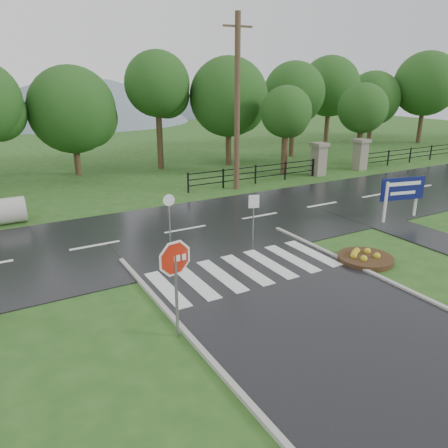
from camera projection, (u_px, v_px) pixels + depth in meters
ground at (351, 341)px, 11.19m from camera, size 120.00×120.00×0.00m
main_road at (186, 230)px, 19.41m from camera, size 90.00×8.00×0.04m
walkway at (428, 238)px, 18.50m from camera, size 2.20×11.00×0.04m
crosswalk at (246, 269)px, 15.28m from camera, size 6.50×2.80×0.02m
pillar_west at (319, 158)px, 30.12m from camera, size 1.00×1.00×2.24m
pillar_east at (360, 154)px, 32.01m from camera, size 1.00×1.00×2.24m
fence_west at (256, 173)px, 27.78m from camera, size 9.58×0.08×1.20m
hills at (64, 220)px, 71.21m from camera, size 102.00×48.00×48.00m
treeline at (115, 172)px, 31.40m from camera, size 83.20×5.20×10.00m
stop_sign at (175, 267)px, 10.82m from camera, size 1.24×0.24×2.83m
estate_billboard at (403, 191)px, 20.41m from camera, size 2.31×0.58×2.06m
flower_bed at (365, 258)px, 16.05m from camera, size 2.00×2.00×0.40m
reg_sign_small at (254, 208)px, 17.65m from camera, size 0.42×0.16×1.98m
reg_sign_round at (169, 212)px, 17.48m from camera, size 0.48×0.08×2.07m
utility_pole_east at (237, 104)px, 25.19m from camera, size 1.76×0.33×9.91m
entrance_tree_left at (286, 112)px, 29.51m from camera, size 3.48×3.48×6.02m
entrance_tree_right at (363, 109)px, 32.93m from camera, size 3.72×3.72×6.16m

